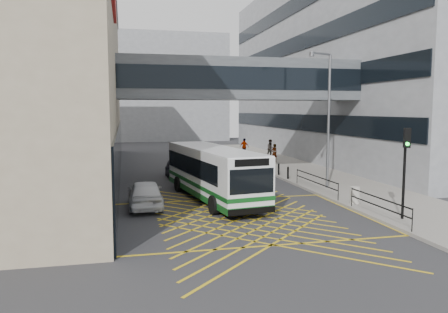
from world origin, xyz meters
TOP-DOWN VIEW (x-y plane):
  - ground at (0.00, 0.00)m, footprint 120.00×120.00m
  - building_right at (23.98, 24.00)m, footprint 24.09×44.00m
  - building_far at (-2.00, 60.00)m, footprint 28.00×16.00m
  - skybridge at (3.00, 12.00)m, footprint 20.00×4.10m
  - pavement at (9.00, 15.00)m, footprint 6.00×54.00m
  - box_junction at (0.00, 0.00)m, footprint 12.00×9.00m
  - bus at (-0.55, 4.74)m, footprint 4.09×11.16m
  - car_white at (-4.50, 3.33)m, footprint 2.02×4.88m
  - car_dark at (-1.34, 14.55)m, footprint 2.73×4.35m
  - car_silver at (1.26, 20.33)m, footprint 2.68×4.59m
  - traffic_light at (7.08, -2.58)m, footprint 0.35×0.51m
  - street_lamp at (7.24, 5.90)m, footprint 1.89×1.00m
  - litter_bin at (6.70, 1.14)m, footprint 0.53×0.53m
  - kerb_railings at (6.15, 1.78)m, footprint 0.05×12.54m
  - bollards at (6.25, 15.00)m, footprint 0.14×10.14m
  - pedestrian_a at (8.70, 20.00)m, footprint 0.83×0.69m
  - pedestrian_b at (9.75, 24.09)m, footprint 0.98×0.60m
  - pedestrian_c at (7.66, 27.11)m, footprint 1.17×1.17m

SIDE VIEW (x-z plane):
  - ground at x=0.00m, z-range 0.00..0.00m
  - box_junction at x=0.00m, z-range 0.00..0.01m
  - pavement at x=9.00m, z-range 0.00..0.16m
  - bollards at x=6.25m, z-range 0.16..1.06m
  - litter_bin at x=6.70m, z-range 0.16..1.07m
  - car_dark at x=-1.34m, z-range 0.00..1.27m
  - car_silver at x=1.26m, z-range 0.00..1.34m
  - car_white at x=-4.50m, z-range 0.00..1.55m
  - kerb_railings at x=6.15m, z-range 0.38..1.38m
  - pedestrian_a at x=8.70m, z-range 0.16..1.95m
  - pedestrian_c at x=7.66m, z-range 0.16..2.05m
  - pedestrian_b at x=9.75m, z-range 0.16..2.09m
  - bus at x=-0.55m, z-range 0.11..3.17m
  - traffic_light at x=7.08m, z-range 0.80..5.08m
  - street_lamp at x=7.24m, z-range 0.76..9.42m
  - skybridge at x=3.00m, z-range 6.00..9.00m
  - building_far at x=-2.00m, z-range 0.00..18.00m
  - building_right at x=23.98m, z-range 0.00..20.00m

